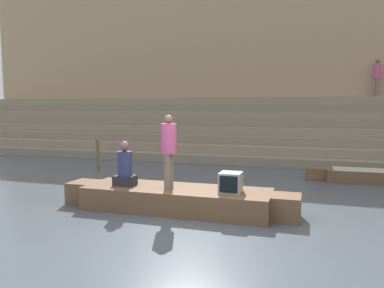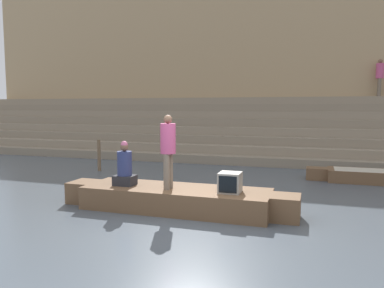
# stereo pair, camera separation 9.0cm
# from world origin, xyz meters

# --- Properties ---
(ground_plane) EXTENTS (120.00, 120.00, 0.00)m
(ground_plane) POSITION_xyz_m (0.00, 0.00, 0.00)
(ground_plane) COLOR #4C5660
(ghat_steps) EXTENTS (36.00, 5.18, 2.87)m
(ghat_steps) POSITION_xyz_m (0.00, 11.16, 1.02)
(ghat_steps) COLOR gray
(ghat_steps) RESTS_ON ground
(back_wall) EXTENTS (34.20, 1.28, 9.60)m
(back_wall) POSITION_xyz_m (0.00, 13.59, 4.77)
(back_wall) COLOR tan
(back_wall) RESTS_ON ground
(rowboat_main) EXTENTS (5.53, 1.46, 0.52)m
(rowboat_main) POSITION_xyz_m (-0.64, 0.98, 0.27)
(rowboat_main) COLOR brown
(rowboat_main) RESTS_ON ground
(person_standing) EXTENTS (0.35, 0.35, 1.68)m
(person_standing) POSITION_xyz_m (-0.77, 0.83, 1.48)
(person_standing) COLOR #756656
(person_standing) RESTS_ON rowboat_main
(person_rowing) EXTENTS (0.48, 0.38, 1.05)m
(person_rowing) POSITION_xyz_m (-1.89, 0.88, 0.93)
(person_rowing) COLOR #28282D
(person_rowing) RESTS_ON rowboat_main
(tv_set) EXTENTS (0.47, 0.48, 0.44)m
(tv_set) POSITION_xyz_m (0.64, 0.91, 0.74)
(tv_set) COLOR #9E998E
(tv_set) RESTS_ON rowboat_main
(mooring_post) EXTENTS (0.12, 0.12, 1.16)m
(mooring_post) POSITION_xyz_m (-5.21, 5.07, 0.58)
(mooring_post) COLOR brown
(mooring_post) RESTS_ON ground
(person_on_steps) EXTENTS (0.34, 0.34, 1.73)m
(person_on_steps) POSITION_xyz_m (5.22, 12.67, 3.87)
(person_on_steps) COLOR #756656
(person_on_steps) RESTS_ON ghat_steps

